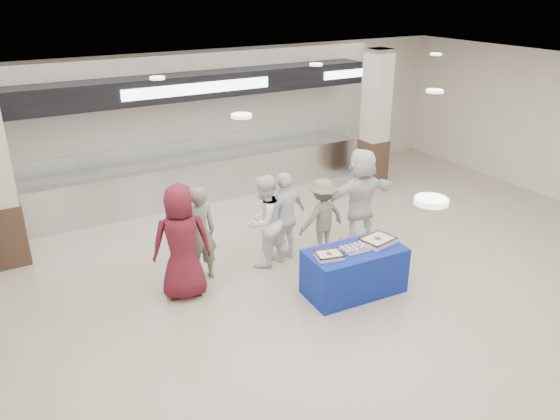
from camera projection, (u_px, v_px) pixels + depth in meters
ground at (338, 314)px, 8.13m from camera, size 14.00×14.00×0.00m
serving_line at (197, 150)px, 11.99m from camera, size 8.70×0.85×2.80m
column_right at (375, 122)px, 12.73m from camera, size 0.55×0.55×3.20m
display_table at (354, 271)px, 8.57m from camera, size 1.59×0.86×0.75m
sheet_cake_left at (329, 255)px, 8.18m from camera, size 0.46×0.39×0.09m
sheet_cake_right at (378, 240)px, 8.62m from camera, size 0.56×0.47×0.10m
cupcake_tray at (356, 248)px, 8.41m from camera, size 0.43×0.33×0.07m
civilian_maroon at (182, 242)px, 8.28m from camera, size 1.02×0.79×1.84m
soldier_a at (199, 234)px, 8.79m from camera, size 0.61×0.41×1.64m
chef_tall at (264, 221)px, 9.27m from camera, size 0.97×0.88×1.63m
chef_short at (285, 217)px, 9.44m from camera, size 1.03×0.68×1.63m
soldier_b at (322, 217)px, 9.71m from camera, size 0.95×0.58×1.42m
civilian_white at (360, 196)px, 10.07m from camera, size 1.72×0.64×1.82m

